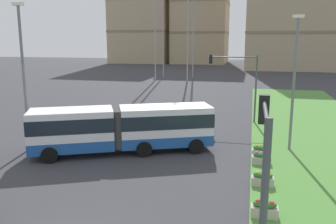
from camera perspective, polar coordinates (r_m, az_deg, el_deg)
The scene contains 11 objects.
articulated_bus at distance 23.35m, azimuth -7.27°, elevation -2.57°, with size 11.72×7.22×3.00m.
flower_planter_1 at distance 15.74m, azimuth 15.31°, elevation -14.80°, with size 1.10×0.56×0.74m.
flower_planter_2 at distance 18.78m, azimuth 15.03°, elevation -10.36°, with size 1.10×0.56×0.74m.
flower_planter_3 at distance 21.88m, azimuth 14.83°, elevation -7.19°, with size 1.10×0.56×0.74m.
flower_planter_4 at distance 23.22m, azimuth 14.77°, elevation -6.10°, with size 1.10×0.56×0.74m.
traffic_light_far_right at distance 32.04m, azimuth 11.47°, elevation 5.71°, with size 4.41×0.28×6.04m.
traffic_light_near_right at distance 8.60m, azimuth 15.03°, elevation -11.41°, with size 0.28×3.35×5.84m.
streetlight_left at distance 24.98m, azimuth -22.31°, elevation 5.98°, with size 0.70×0.28×9.63m.
streetlight_median at distance 24.42m, azimuth 19.69°, elevation 5.17°, with size 0.70×0.28×8.88m.
apartment_tower_west at distance 119.80m, azimuth -4.33°, elevation 17.33°, with size 18.84×14.95×39.05m.
apartment_tower_westcentre at distance 118.68m, azimuth 5.43°, elevation 16.97°, with size 16.95×18.77×37.38m.
Camera 1 is at (6.03, -9.87, 7.29)m, focal length 37.77 mm.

